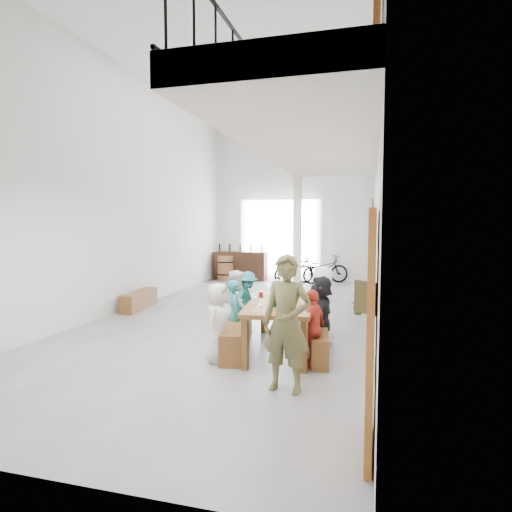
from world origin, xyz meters
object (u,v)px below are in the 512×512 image
(side_bench, at_px, (139,300))
(oak_barrel, at_px, (226,268))
(bench_inner, at_px, (237,334))
(bicycle_near, at_px, (322,269))
(tasting_table, at_px, (281,305))
(host_standing, at_px, (287,323))
(serving_counter, at_px, (240,266))

(side_bench, xyz_separation_m, oak_barrel, (0.28, 5.27, 0.22))
(bench_inner, bearing_deg, bicycle_near, 75.42)
(tasting_table, bearing_deg, bicycle_near, 84.85)
(host_standing, bearing_deg, bench_inner, 134.12)
(tasting_table, relative_size, bicycle_near, 1.36)
(bicycle_near, bearing_deg, serving_counter, 69.22)
(side_bench, relative_size, host_standing, 0.89)
(serving_counter, bearing_deg, side_bench, -97.58)
(tasting_table, xyz_separation_m, oak_barrel, (-3.56, 7.58, -0.28))
(bench_inner, bearing_deg, tasting_table, -3.45)
(oak_barrel, xyz_separation_m, serving_counter, (0.47, 0.25, 0.06))
(tasting_table, distance_m, side_bench, 4.51)
(bench_inner, distance_m, serving_counter, 8.29)
(bench_inner, relative_size, oak_barrel, 2.28)
(oak_barrel, relative_size, bicycle_near, 0.48)
(bench_inner, relative_size, side_bench, 1.35)
(side_bench, distance_m, oak_barrel, 5.28)
(bench_inner, distance_m, bicycle_near, 7.89)
(oak_barrel, height_order, serving_counter, serving_counter)
(tasting_table, bearing_deg, serving_counter, 104.65)
(serving_counter, relative_size, host_standing, 1.14)
(bicycle_near, bearing_deg, side_bench, 126.83)
(host_standing, distance_m, bicycle_near, 9.40)
(serving_counter, height_order, bicycle_near, serving_counter)
(oak_barrel, relative_size, host_standing, 0.53)
(tasting_table, height_order, oak_barrel, oak_barrel)
(tasting_table, distance_m, bench_inner, 0.84)
(side_bench, bearing_deg, bench_inner, -37.25)
(bench_inner, xyz_separation_m, side_bench, (-3.16, 2.41, -0.02))
(bench_inner, xyz_separation_m, oak_barrel, (-2.88, 7.68, 0.20))
(host_standing, relative_size, bicycle_near, 0.92)
(side_bench, height_order, host_standing, host_standing)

